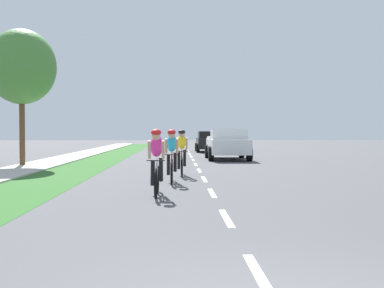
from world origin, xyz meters
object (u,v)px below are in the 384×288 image
object	(u,v)px
cyclist_trailing	(172,155)
cyclist_lead	(157,161)
sedan_black	(209,141)
street_tree_near	(22,67)
pickup_white	(227,144)
cyclist_distant	(182,152)

from	to	relation	value
cyclist_trailing	cyclist_lead	bearing A→B (deg)	-96.66
sedan_black	street_tree_near	xyz separation A→B (m)	(-9.18, -14.58, 3.56)
sedan_black	street_tree_near	world-z (taller)	street_tree_near
cyclist_lead	sedan_black	bearing A→B (deg)	83.38
cyclist_lead	pickup_white	bearing A→B (deg)	77.74
street_tree_near	cyclist_lead	bearing A→B (deg)	-58.25
cyclist_distant	cyclist_lead	bearing A→B (deg)	-97.29
cyclist_lead	sedan_black	xyz separation A→B (m)	(2.88, 24.77, -0.04)
sedan_black	cyclist_trailing	bearing A→B (deg)	-96.62
pickup_white	sedan_black	bearing A→B (deg)	91.89
pickup_white	street_tree_near	bearing A→B (deg)	-154.34
pickup_white	street_tree_near	size ratio (longest dim) A/B	0.85
cyclist_distant	sedan_black	size ratio (longest dim) A/B	0.40
cyclist_trailing	cyclist_distant	size ratio (longest dim) A/B	1.00
cyclist_lead	street_tree_near	size ratio (longest dim) A/B	0.29
cyclist_trailing	sedan_black	xyz separation A→B (m)	(2.54, 21.94, -0.04)
cyclist_distant	pickup_white	size ratio (longest dim) A/B	0.34
street_tree_near	cyclist_trailing	bearing A→B (deg)	-47.96
pickup_white	sedan_black	size ratio (longest dim) A/B	1.19
cyclist_distant	sedan_black	distance (m)	19.82
street_tree_near	pickup_white	bearing A→B (deg)	25.66
pickup_white	street_tree_near	xyz separation A→B (m)	(-9.51, -4.57, 3.50)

